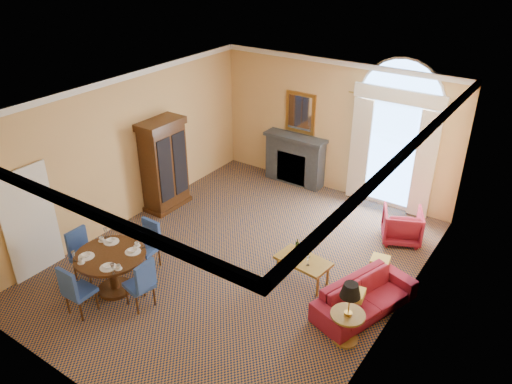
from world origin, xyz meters
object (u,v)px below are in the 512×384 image
Objects in this scene: dining_table at (111,264)px; sofa at (365,297)px; armoire at (164,166)px; armchair at (402,225)px; coffee_table at (303,261)px; side_table at (349,306)px.

dining_table reaches higher than sofa.
armoire reaches higher than dining_table.
armoire is at bearing 100.22° from sofa.
armoire is at bearing -6.05° from armchair.
armchair is 0.76× the size of coffee_table.
coffee_table is (-0.99, -2.37, 0.10)m from armchair.
side_table is (0.05, -0.83, 0.42)m from sofa.
armchair is 0.72× the size of side_table.
armchair is at bearing 50.85° from dining_table.
armchair is (5.01, 1.66, -0.66)m from armoire.
coffee_table is 1.60m from side_table.
armoire reaches higher than sofa.
dining_table is 4.40m from sofa.
coffee_table reaches higher than armchair.
coffee_table reaches higher than sofa.
coffee_table is at bearing 38.45° from dining_table.
armoire is 2.69× the size of armchair.
dining_table reaches higher than coffee_table.
armchair is at bearing 95.38° from side_table.
coffee_table is (4.02, -0.71, -0.56)m from armoire.
dining_table is 5.77m from armchair.
dining_table is at bearing 136.15° from sofa.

